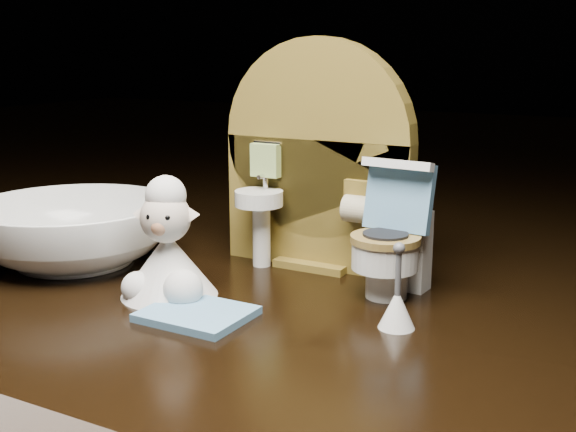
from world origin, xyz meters
name	(u,v)px	position (x,y,z in m)	size (l,w,h in m)	color
backdrop_panel	(316,169)	(0.00, 0.06, 0.07)	(0.13, 0.05, 0.15)	brown
toy_toilet	(393,246)	(0.06, 0.04, 0.03)	(0.04, 0.05, 0.08)	white
bath_mat	(197,314)	(-0.01, -0.05, 0.00)	(0.06, 0.05, 0.00)	#5F93BA
toilet_brush	(397,306)	(0.09, -0.01, 0.01)	(0.02, 0.02, 0.05)	white
plush_lamb	(168,255)	(-0.05, -0.03, 0.03)	(0.06, 0.06, 0.07)	silver
ceramic_bowl	(74,233)	(-0.15, -0.01, 0.02)	(0.13, 0.13, 0.04)	white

